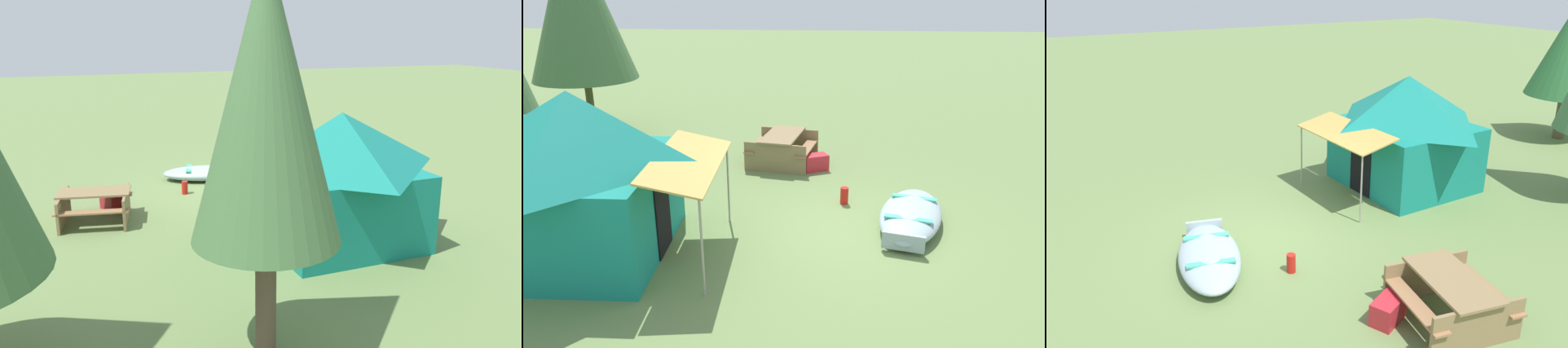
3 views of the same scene
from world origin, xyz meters
TOP-DOWN VIEW (x-y plane):
  - ground_plane at (0.00, 0.00)m, footprint 80.00×80.00m
  - beached_rowboat at (0.49, -1.39)m, footprint 2.70×1.70m
  - canvas_cabin_tent at (-0.91, 4.21)m, footprint 3.27×3.85m
  - picnic_table at (3.82, 1.29)m, footprint 1.85×1.78m
  - cooler_box at (3.38, 0.46)m, footprint 0.57×0.68m
  - fuel_can at (1.41, -0.19)m, footprint 0.21×0.21m
  - pine_tree_back_left at (6.00, 7.12)m, footprint 2.93×2.93m

SIDE VIEW (x-z plane):
  - ground_plane at x=0.00m, z-range 0.00..0.00m
  - fuel_can at x=1.41m, z-range 0.00..0.35m
  - cooler_box at x=3.38m, z-range 0.00..0.39m
  - beached_rowboat at x=0.49m, z-range 0.01..0.40m
  - picnic_table at x=3.82m, z-range 0.09..0.85m
  - canvas_cabin_tent at x=-0.91m, z-range 0.05..2.80m
  - pine_tree_back_left at x=6.00m, z-range 0.82..6.74m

